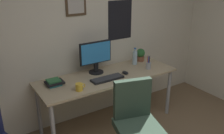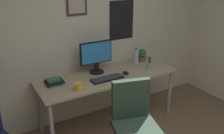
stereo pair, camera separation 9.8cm
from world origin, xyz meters
name	(u,v)px [view 1 (the left image)]	position (x,y,z in m)	size (l,w,h in m)	color
wall_back	(84,29)	(0.00, 2.15, 1.30)	(4.40, 0.10, 2.60)	beige
desk	(108,80)	(0.12, 1.74, 0.66)	(1.90, 0.65, 0.74)	tan
office_chair	(136,120)	(-0.01, 0.96, 0.53)	(0.58, 0.59, 0.95)	#334738
monitor	(96,56)	(0.03, 1.91, 0.98)	(0.46, 0.20, 0.43)	black
keyboard	(107,79)	(0.04, 1.63, 0.75)	(0.43, 0.15, 0.03)	black
computer_mouse	(125,73)	(0.34, 1.65, 0.76)	(0.06, 0.11, 0.04)	black
water_bottle	(135,57)	(0.67, 1.88, 0.84)	(0.07, 0.07, 0.25)	silver
coffee_mug_near	(79,87)	(-0.39, 1.54, 0.78)	(0.12, 0.08, 0.09)	yellow
potted_plant	(141,54)	(0.84, 1.95, 0.84)	(0.13, 0.13, 0.19)	brown
pen_cup	(148,65)	(0.72, 1.63, 0.79)	(0.07, 0.07, 0.20)	#9EA0A5
book_stack_left	(54,83)	(-0.59, 1.83, 0.77)	(0.21, 0.17, 0.07)	#26727A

